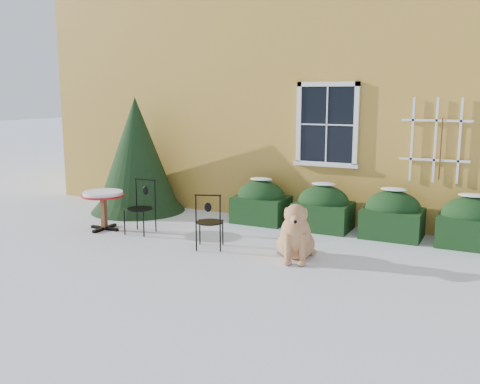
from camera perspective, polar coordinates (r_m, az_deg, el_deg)
The scene contains 8 objects.
ground at distance 8.53m, azimuth -3.03°, elevation -7.05°, with size 80.00×80.00×0.00m, color white.
house at distance 14.65m, azimuth 10.82°, elevation 12.81°, with size 12.40×8.40×6.40m.
hedge_row at distance 10.14m, azimuth 12.36°, elevation -2.10°, with size 4.95×0.80×0.91m.
evergreen_shrub at distance 11.94m, azimuth -10.93°, elevation 2.75°, with size 2.06×2.06×2.50m.
bistro_table at distance 10.45m, azimuth -14.38°, elevation -0.62°, with size 0.80×0.80×0.74m.
patio_chair_near at distance 8.91m, azimuth -3.29°, elevation -3.10°, with size 0.55×0.55×0.96m.
patio_chair_far at distance 10.10m, azimuth -10.51°, elevation -1.54°, with size 0.48×0.47×0.99m.
dog at distance 8.37m, azimuth 5.96°, elevation -4.71°, with size 0.79×1.07×0.96m.
Camera 1 is at (4.03, -7.07, 2.56)m, focal length 40.00 mm.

